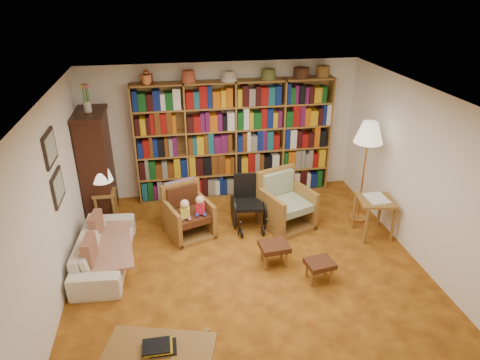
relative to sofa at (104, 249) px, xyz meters
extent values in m
plane|color=#B96F1C|center=(2.05, -0.42, -0.25)|extent=(5.00, 5.00, 0.00)
plane|color=white|center=(2.05, -0.42, 2.25)|extent=(5.00, 5.00, 0.00)
plane|color=white|center=(2.05, 2.08, 1.00)|extent=(5.00, 0.00, 5.00)
plane|color=white|center=(2.05, -2.92, 1.00)|extent=(5.00, 0.00, 5.00)
plane|color=white|center=(-0.45, -0.42, 1.00)|extent=(0.00, 5.00, 5.00)
plane|color=white|center=(4.55, -0.42, 1.00)|extent=(0.00, 5.00, 5.00)
cube|color=#A17032|center=(2.25, 1.92, 0.85)|extent=(3.60, 0.30, 2.20)
cube|color=#3B1810|center=(-0.21, 1.58, 0.65)|extent=(0.45, 0.90, 1.80)
cube|color=#3B1810|center=(-0.21, 1.58, 1.58)|extent=(0.50, 0.95, 0.06)
cylinder|color=silver|center=(-0.21, 1.58, 1.70)|extent=(0.12, 0.12, 0.18)
cube|color=black|center=(-0.43, -0.12, 1.65)|extent=(0.03, 0.52, 0.42)
cube|color=gray|center=(-0.42, -0.12, 1.65)|extent=(0.01, 0.44, 0.34)
cube|color=black|center=(-0.43, -0.12, 1.10)|extent=(0.03, 0.52, 0.42)
cube|color=gray|center=(-0.42, -0.12, 1.10)|extent=(0.01, 0.44, 0.34)
imported|color=beige|center=(0.00, 0.00, 0.00)|extent=(1.76, 0.79, 0.50)
cube|color=beige|center=(0.05, 0.00, 0.05)|extent=(0.83, 1.34, 0.04)
cube|color=maroon|center=(-0.13, 0.35, 0.20)|extent=(0.17, 0.38, 0.37)
cube|color=maroon|center=(-0.13, -0.35, 0.20)|extent=(0.15, 0.40, 0.39)
cube|color=#A17032|center=(-0.10, 1.25, 0.29)|extent=(0.37, 0.37, 0.04)
cylinder|color=#A17032|center=(-0.24, 1.11, 0.01)|extent=(0.05, 0.05, 0.52)
cylinder|color=#A17032|center=(0.04, 1.11, 0.01)|extent=(0.05, 0.05, 0.52)
cylinder|color=#A17032|center=(-0.24, 1.39, 0.01)|extent=(0.05, 0.05, 0.52)
cylinder|color=#A17032|center=(0.04, 1.39, 0.01)|extent=(0.05, 0.05, 0.52)
cylinder|color=#C58C3F|center=(-0.10, 1.25, 0.41)|extent=(0.12, 0.12, 0.20)
cone|color=beige|center=(-0.10, 1.25, 0.66)|extent=(0.36, 0.36, 0.28)
cube|color=#A17032|center=(1.27, 0.57, -0.21)|extent=(0.86, 0.87, 0.07)
cube|color=#A17032|center=(0.97, 0.57, 0.04)|extent=(0.30, 0.67, 0.59)
cube|color=#A17032|center=(1.57, 0.57, 0.04)|extent=(0.30, 0.67, 0.59)
cube|color=#A17032|center=(1.27, 0.88, 0.16)|extent=(0.65, 0.30, 0.83)
cube|color=#502915|center=(1.27, 0.54, 0.12)|extent=(0.68, 0.72, 0.11)
cube|color=#502915|center=(1.27, 0.81, 0.36)|extent=(0.51, 0.26, 0.35)
cube|color=#C2336E|center=(1.27, 0.91, 0.41)|extent=(0.50, 0.23, 0.37)
cube|color=#A17032|center=(2.90, 0.57, -0.21)|extent=(0.97, 0.99, 0.08)
cube|color=#A17032|center=(2.56, 0.57, 0.08)|extent=(0.34, 0.75, 0.66)
cube|color=#A17032|center=(3.24, 0.57, 0.08)|extent=(0.34, 0.75, 0.66)
cube|color=#A17032|center=(2.90, 0.92, 0.22)|extent=(0.73, 0.34, 0.93)
cube|color=#95A987|center=(2.90, 0.54, 0.16)|extent=(0.77, 0.82, 0.12)
cube|color=#95A987|center=(2.90, 0.85, 0.43)|extent=(0.58, 0.30, 0.39)
cube|color=black|center=(2.27, 0.62, 0.19)|extent=(0.49, 0.49, 0.06)
cube|color=black|center=(2.27, 0.83, 0.44)|extent=(0.44, 0.10, 0.44)
cylinder|color=black|center=(2.02, 0.71, 0.02)|extent=(0.03, 0.55, 0.55)
cylinder|color=black|center=(2.51, 0.71, 0.02)|extent=(0.03, 0.55, 0.55)
cylinder|color=black|center=(2.09, 0.34, -0.17)|extent=(0.03, 0.16, 0.16)
cylinder|color=black|center=(2.45, 0.34, -0.17)|extent=(0.03, 0.16, 0.16)
cylinder|color=#C58C3F|center=(4.20, 0.57, -0.23)|extent=(0.30, 0.30, 0.03)
cylinder|color=#C58C3F|center=(4.20, 0.57, 0.49)|extent=(0.03, 0.03, 1.49)
cone|color=beige|center=(4.20, 0.57, 1.34)|extent=(0.47, 0.47, 0.34)
cube|color=#A17032|center=(4.20, 0.05, 0.38)|extent=(0.61, 0.61, 0.04)
cylinder|color=#A17032|center=(3.97, -0.18, 0.06)|extent=(0.05, 0.05, 0.61)
cylinder|color=#A17032|center=(4.43, -0.18, 0.06)|extent=(0.05, 0.05, 0.61)
cylinder|color=#A17032|center=(3.97, 0.28, 0.06)|extent=(0.05, 0.05, 0.61)
cylinder|color=#A17032|center=(4.43, 0.28, 0.06)|extent=(0.05, 0.05, 0.61)
cube|color=white|center=(4.20, 0.05, 0.42)|extent=(0.35, 0.42, 0.03)
cube|color=#502915|center=(2.43, -0.45, 0.06)|extent=(0.44, 0.38, 0.08)
cylinder|color=#A17032|center=(2.28, -0.57, -0.12)|extent=(0.04, 0.04, 0.27)
cylinder|color=#A17032|center=(2.59, -0.57, -0.12)|extent=(0.04, 0.04, 0.27)
cylinder|color=#A17032|center=(2.28, -0.32, -0.12)|extent=(0.04, 0.04, 0.27)
cylinder|color=#A17032|center=(2.59, -0.32, -0.12)|extent=(0.04, 0.04, 0.27)
cube|color=#502915|center=(2.96, -0.91, 0.03)|extent=(0.42, 0.37, 0.07)
cylinder|color=#A17032|center=(2.82, -1.02, -0.13)|extent=(0.04, 0.04, 0.24)
cylinder|color=#A17032|center=(3.10, -1.02, -0.13)|extent=(0.04, 0.04, 0.24)
cylinder|color=#A17032|center=(2.82, -0.80, -0.13)|extent=(0.04, 0.04, 0.24)
cylinder|color=#A17032|center=(3.10, -0.80, -0.13)|extent=(0.04, 0.04, 0.24)
cube|color=#A17032|center=(0.79, -2.17, 0.14)|extent=(1.22, 0.83, 0.05)
cylinder|color=#A17032|center=(0.28, -1.93, -0.07)|extent=(0.06, 0.06, 0.36)
cylinder|color=#A17032|center=(1.30, -1.93, -0.07)|extent=(0.06, 0.06, 0.36)
cube|color=brown|center=(0.79, -2.17, 0.19)|extent=(0.33, 0.29, 0.05)
camera|label=1|loc=(1.05, -5.44, 3.59)|focal=32.00mm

